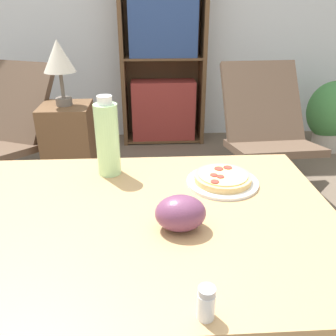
{
  "coord_description": "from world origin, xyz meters",
  "views": [
    {
      "loc": [
        0.15,
        -0.98,
        1.3
      ],
      "look_at": [
        0.21,
        0.05,
        0.81
      ],
      "focal_mm": 38.0,
      "sensor_mm": 36.0,
      "label": 1
    }
  ],
  "objects_px": {
    "lounge_chair_far": "(265,150)",
    "side_table": "(70,148)",
    "potted_plant_floor": "(332,114)",
    "drink_bottle": "(107,138)",
    "salt_shaker": "(206,303)",
    "lounge_chair_near": "(5,150)",
    "table_lamp": "(59,59)",
    "bookshelf": "(163,65)",
    "grape_bunch": "(181,213)",
    "pizza_on_plate": "(223,179)"
  },
  "relations": [
    {
      "from": "grape_bunch",
      "to": "table_lamp",
      "type": "height_order",
      "value": "table_lamp"
    },
    {
      "from": "lounge_chair_far",
      "to": "bookshelf",
      "type": "relative_size",
      "value": 0.54
    },
    {
      "from": "salt_shaker",
      "to": "lounge_chair_near",
      "type": "relative_size",
      "value": 0.08
    },
    {
      "from": "grape_bunch",
      "to": "drink_bottle",
      "type": "relative_size",
      "value": 0.49
    },
    {
      "from": "drink_bottle",
      "to": "side_table",
      "type": "height_order",
      "value": "drink_bottle"
    },
    {
      "from": "lounge_chair_near",
      "to": "bookshelf",
      "type": "relative_size",
      "value": 0.57
    },
    {
      "from": "pizza_on_plate",
      "to": "salt_shaker",
      "type": "relative_size",
      "value": 3.28
    },
    {
      "from": "pizza_on_plate",
      "to": "bookshelf",
      "type": "distance_m",
      "value": 2.39
    },
    {
      "from": "drink_bottle",
      "to": "side_table",
      "type": "xyz_separation_m",
      "value": [
        -0.44,
        1.31,
        -0.56
      ]
    },
    {
      "from": "salt_shaker",
      "to": "side_table",
      "type": "bearing_deg",
      "value": 109.13
    },
    {
      "from": "lounge_chair_far",
      "to": "potted_plant_floor",
      "type": "distance_m",
      "value": 1.09
    },
    {
      "from": "pizza_on_plate",
      "to": "lounge_chair_far",
      "type": "xyz_separation_m",
      "value": [
        0.62,
        1.37,
        -0.48
      ]
    },
    {
      "from": "lounge_chair_far",
      "to": "table_lamp",
      "type": "distance_m",
      "value": 1.58
    },
    {
      "from": "grape_bunch",
      "to": "potted_plant_floor",
      "type": "relative_size",
      "value": 0.21
    },
    {
      "from": "side_table",
      "to": "lounge_chair_far",
      "type": "bearing_deg",
      "value": -1.76
    },
    {
      "from": "drink_bottle",
      "to": "pizza_on_plate",
      "type": "bearing_deg",
      "value": -14.99
    },
    {
      "from": "salt_shaker",
      "to": "lounge_chair_near",
      "type": "bearing_deg",
      "value": 120.11
    },
    {
      "from": "pizza_on_plate",
      "to": "lounge_chair_near",
      "type": "xyz_separation_m",
      "value": [
        -1.31,
        1.48,
        -0.48
      ]
    },
    {
      "from": "drink_bottle",
      "to": "lounge_chair_far",
      "type": "xyz_separation_m",
      "value": [
        1.0,
        1.27,
        -0.59
      ]
    },
    {
      "from": "lounge_chair_near",
      "to": "bookshelf",
      "type": "xyz_separation_m",
      "value": [
        1.22,
        0.91,
        0.45
      ]
    },
    {
      "from": "bookshelf",
      "to": "side_table",
      "type": "distance_m",
      "value": 1.29
    },
    {
      "from": "grape_bunch",
      "to": "salt_shaker",
      "type": "relative_size",
      "value": 1.87
    },
    {
      "from": "bookshelf",
      "to": "potted_plant_floor",
      "type": "height_order",
      "value": "bookshelf"
    },
    {
      "from": "lounge_chair_far",
      "to": "bookshelf",
      "type": "xyz_separation_m",
      "value": [
        -0.71,
        1.02,
        0.45
      ]
    },
    {
      "from": "grape_bunch",
      "to": "table_lamp",
      "type": "xyz_separation_m",
      "value": [
        -0.65,
        1.65,
        0.15
      ]
    },
    {
      "from": "salt_shaker",
      "to": "lounge_chair_far",
      "type": "xyz_separation_m",
      "value": [
        0.76,
        1.9,
        -0.5
      ]
    },
    {
      "from": "side_table",
      "to": "pizza_on_plate",
      "type": "bearing_deg",
      "value": -60.05
    },
    {
      "from": "pizza_on_plate",
      "to": "salt_shaker",
      "type": "height_order",
      "value": "salt_shaker"
    },
    {
      "from": "lounge_chair_near",
      "to": "table_lamp",
      "type": "height_order",
      "value": "table_lamp"
    },
    {
      "from": "lounge_chair_far",
      "to": "side_table",
      "type": "xyz_separation_m",
      "value": [
        -1.43,
        0.04,
        0.03
      ]
    },
    {
      "from": "potted_plant_floor",
      "to": "bookshelf",
      "type": "bearing_deg",
      "value": 167.92
    },
    {
      "from": "lounge_chair_far",
      "to": "table_lamp",
      "type": "height_order",
      "value": "table_lamp"
    },
    {
      "from": "table_lamp",
      "to": "grape_bunch",
      "type": "bearing_deg",
      "value": -68.44
    },
    {
      "from": "lounge_chair_near",
      "to": "lounge_chair_far",
      "type": "height_order",
      "value": "same"
    },
    {
      "from": "grape_bunch",
      "to": "drink_bottle",
      "type": "xyz_separation_m",
      "value": [
        -0.22,
        0.34,
        0.08
      ]
    },
    {
      "from": "pizza_on_plate",
      "to": "side_table",
      "type": "height_order",
      "value": "pizza_on_plate"
    },
    {
      "from": "pizza_on_plate",
      "to": "drink_bottle",
      "type": "bearing_deg",
      "value": 165.01
    },
    {
      "from": "lounge_chair_near",
      "to": "side_table",
      "type": "relative_size",
      "value": 1.44
    },
    {
      "from": "drink_bottle",
      "to": "potted_plant_floor",
      "type": "distance_m",
      "value": 2.74
    },
    {
      "from": "lounge_chair_near",
      "to": "pizza_on_plate",
      "type": "bearing_deg",
      "value": -26.69
    },
    {
      "from": "potted_plant_floor",
      "to": "drink_bottle",
      "type": "bearing_deg",
      "value": -133.08
    },
    {
      "from": "bookshelf",
      "to": "table_lamp",
      "type": "relative_size",
      "value": 3.77
    },
    {
      "from": "grape_bunch",
      "to": "drink_bottle",
      "type": "bearing_deg",
      "value": 122.17
    },
    {
      "from": "pizza_on_plate",
      "to": "bookshelf",
      "type": "relative_size",
      "value": 0.14
    },
    {
      "from": "lounge_chair_near",
      "to": "salt_shaker",
      "type": "bearing_deg",
      "value": -38.03
    },
    {
      "from": "drink_bottle",
      "to": "table_lamp",
      "type": "relative_size",
      "value": 0.63
    },
    {
      "from": "bookshelf",
      "to": "lounge_chair_near",
      "type": "bearing_deg",
      "value": -143.12
    },
    {
      "from": "pizza_on_plate",
      "to": "table_lamp",
      "type": "distance_m",
      "value": 1.64
    },
    {
      "from": "table_lamp",
      "to": "drink_bottle",
      "type": "bearing_deg",
      "value": -71.53
    },
    {
      "from": "lounge_chair_near",
      "to": "lounge_chair_far",
      "type": "bearing_deg",
      "value": 18.53
    }
  ]
}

